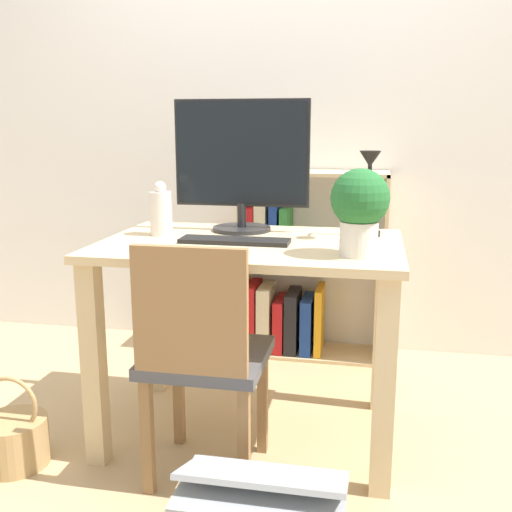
{
  "coord_description": "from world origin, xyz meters",
  "views": [
    {
      "loc": [
        0.44,
        -2.14,
        1.2
      ],
      "look_at": [
        0.0,
        0.1,
        0.7
      ],
      "focal_mm": 42.0,
      "sensor_mm": 36.0,
      "label": 1
    }
  ],
  "objects_px": {
    "monitor": "(242,160)",
    "desk_lamp": "(369,186)",
    "potted_plant": "(360,206)",
    "keyboard": "(235,241)",
    "vase": "(161,212)",
    "bookshelf": "(289,279)",
    "chair": "(202,353)",
    "basket": "(14,439)"
  },
  "relations": [
    {
      "from": "monitor",
      "to": "desk_lamp",
      "type": "height_order",
      "value": "monitor"
    },
    {
      "from": "basket",
      "to": "vase",
      "type": "bearing_deg",
      "value": 47.17
    },
    {
      "from": "potted_plant",
      "to": "chair",
      "type": "xyz_separation_m",
      "value": [
        -0.49,
        -0.18,
        -0.48
      ]
    },
    {
      "from": "keyboard",
      "to": "desk_lamp",
      "type": "xyz_separation_m",
      "value": [
        0.48,
        0.18,
        0.19
      ]
    },
    {
      "from": "desk_lamp",
      "to": "monitor",
      "type": "bearing_deg",
      "value": 171.2
    },
    {
      "from": "bookshelf",
      "to": "basket",
      "type": "xyz_separation_m",
      "value": [
        -0.81,
        -1.28,
        -0.31
      ]
    },
    {
      "from": "potted_plant",
      "to": "basket",
      "type": "distance_m",
      "value": 1.47
    },
    {
      "from": "bookshelf",
      "to": "vase",
      "type": "bearing_deg",
      "value": -115.53
    },
    {
      "from": "keyboard",
      "to": "bookshelf",
      "type": "distance_m",
      "value": 1.01
    },
    {
      "from": "potted_plant",
      "to": "bookshelf",
      "type": "relative_size",
      "value": 0.3
    },
    {
      "from": "vase",
      "to": "bookshelf",
      "type": "distance_m",
      "value": 1.03
    },
    {
      "from": "monitor",
      "to": "desk_lamp",
      "type": "distance_m",
      "value": 0.52
    },
    {
      "from": "vase",
      "to": "bookshelf",
      "type": "bearing_deg",
      "value": 64.47
    },
    {
      "from": "desk_lamp",
      "to": "chair",
      "type": "distance_m",
      "value": 0.88
    },
    {
      "from": "keyboard",
      "to": "basket",
      "type": "height_order",
      "value": "keyboard"
    },
    {
      "from": "monitor",
      "to": "chair",
      "type": "relative_size",
      "value": 0.65
    },
    {
      "from": "vase",
      "to": "basket",
      "type": "xyz_separation_m",
      "value": [
        -0.42,
        -0.45,
        -0.77
      ]
    },
    {
      "from": "monitor",
      "to": "chair",
      "type": "distance_m",
      "value": 0.83
    },
    {
      "from": "monitor",
      "to": "desk_lamp",
      "type": "relative_size",
      "value": 1.65
    },
    {
      "from": "monitor",
      "to": "desk_lamp",
      "type": "bearing_deg",
      "value": -8.8
    },
    {
      "from": "keyboard",
      "to": "bookshelf",
      "type": "bearing_deg",
      "value": 85.38
    },
    {
      "from": "desk_lamp",
      "to": "potted_plant",
      "type": "bearing_deg",
      "value": -94.46
    },
    {
      "from": "monitor",
      "to": "keyboard",
      "type": "relative_size",
      "value": 1.35
    },
    {
      "from": "chair",
      "to": "potted_plant",
      "type": "bearing_deg",
      "value": 10.33
    },
    {
      "from": "vase",
      "to": "desk_lamp",
      "type": "bearing_deg",
      "value": 5.88
    },
    {
      "from": "potted_plant",
      "to": "basket",
      "type": "relative_size",
      "value": 0.85
    },
    {
      "from": "vase",
      "to": "potted_plant",
      "type": "distance_m",
      "value": 0.81
    },
    {
      "from": "desk_lamp",
      "to": "potted_plant",
      "type": "distance_m",
      "value": 0.32
    },
    {
      "from": "monitor",
      "to": "keyboard",
      "type": "bearing_deg",
      "value": -83.29
    },
    {
      "from": "vase",
      "to": "basket",
      "type": "relative_size",
      "value": 0.62
    },
    {
      "from": "vase",
      "to": "bookshelf",
      "type": "relative_size",
      "value": 0.22
    },
    {
      "from": "vase",
      "to": "chair",
      "type": "xyz_separation_m",
      "value": [
        0.28,
        -0.42,
        -0.4
      ]
    },
    {
      "from": "desk_lamp",
      "to": "basket",
      "type": "distance_m",
      "value": 1.59
    },
    {
      "from": "desk_lamp",
      "to": "vase",
      "type": "bearing_deg",
      "value": -174.12
    },
    {
      "from": "basket",
      "to": "desk_lamp",
      "type": "bearing_deg",
      "value": 23.73
    },
    {
      "from": "monitor",
      "to": "chair",
      "type": "height_order",
      "value": "monitor"
    },
    {
      "from": "potted_plant",
      "to": "chair",
      "type": "height_order",
      "value": "potted_plant"
    },
    {
      "from": "keyboard",
      "to": "chair",
      "type": "bearing_deg",
      "value": -97.05
    },
    {
      "from": "monitor",
      "to": "potted_plant",
      "type": "relative_size",
      "value": 1.9
    },
    {
      "from": "bookshelf",
      "to": "monitor",
      "type": "bearing_deg",
      "value": -99.03
    },
    {
      "from": "monitor",
      "to": "vase",
      "type": "xyz_separation_m",
      "value": [
        -0.29,
        -0.16,
        -0.19
      ]
    },
    {
      "from": "bookshelf",
      "to": "desk_lamp",
      "type": "bearing_deg",
      "value": -61.64
    }
  ]
}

